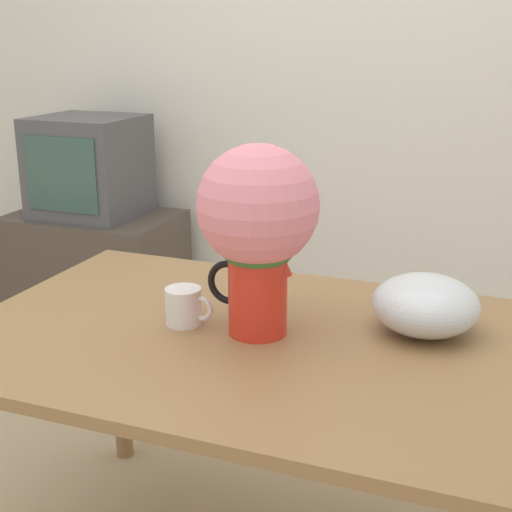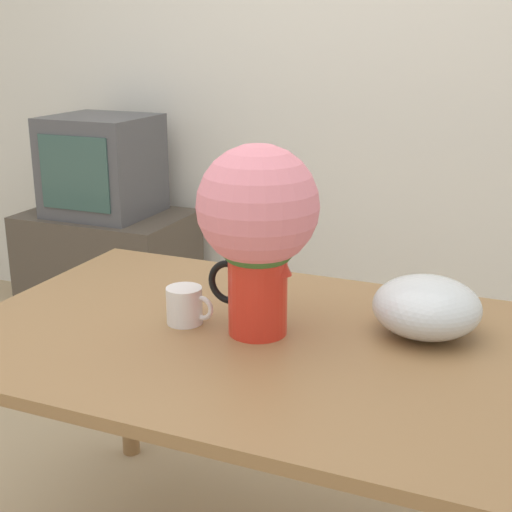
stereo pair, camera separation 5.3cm
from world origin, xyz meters
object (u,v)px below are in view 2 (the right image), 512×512
object	(u,v)px
coffee_mug	(186,305)
tv_set	(102,166)
flower_vase	(258,222)
white_bowl	(427,307)

from	to	relation	value
coffee_mug	tv_set	xyz separation A→B (m)	(-1.17, 1.34, 0.05)
flower_vase	white_bowl	bearing A→B (deg)	21.21
coffee_mug	tv_set	size ratio (longest dim) A/B	0.27
coffee_mug	white_bowl	bearing A→B (deg)	16.00
white_bowl	flower_vase	bearing A→B (deg)	-158.79
flower_vase	tv_set	bearing A→B (deg)	135.70
coffee_mug	white_bowl	xyz separation A→B (m)	(0.56, 0.16, 0.02)
flower_vase	tv_set	xyz separation A→B (m)	(-1.36, 1.33, -0.18)
white_bowl	tv_set	distance (m)	2.10
tv_set	flower_vase	bearing A→B (deg)	-44.30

